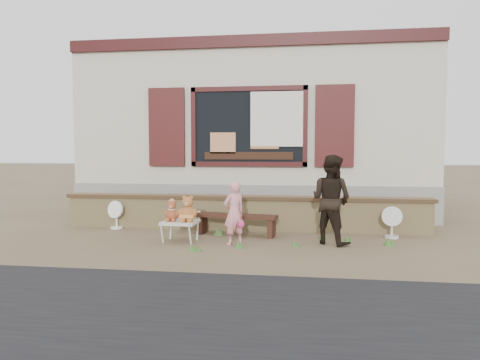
# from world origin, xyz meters

# --- Properties ---
(ground) EXTENTS (80.00, 80.00, 0.00)m
(ground) POSITION_xyz_m (0.00, 0.00, 0.00)
(ground) COLOR brown
(ground) RESTS_ON ground
(shopfront) EXTENTS (8.04, 5.13, 4.00)m
(shopfront) POSITION_xyz_m (0.00, 4.49, 2.00)
(shopfront) COLOR #B2A990
(shopfront) RESTS_ON ground
(brick_wall) EXTENTS (7.10, 0.36, 0.67)m
(brick_wall) POSITION_xyz_m (0.00, 1.00, 0.34)
(brick_wall) COLOR tan
(brick_wall) RESTS_ON ground
(bench) EXTENTS (1.53, 0.56, 0.38)m
(bench) POSITION_xyz_m (-0.05, 0.45, 0.28)
(bench) COLOR black
(bench) RESTS_ON ground
(folding_chair) EXTENTS (0.60, 0.53, 0.35)m
(folding_chair) POSITION_xyz_m (-0.91, -0.21, 0.32)
(folding_chair) COLOR beige
(folding_chair) RESTS_ON ground
(teddy_bear_left) EXTENTS (0.28, 0.24, 0.36)m
(teddy_bear_left) POSITION_xyz_m (-1.05, -0.20, 0.53)
(teddy_bear_left) COLOR brown
(teddy_bear_left) RESTS_ON folding_chair
(teddy_bear_right) EXTENTS (0.34, 0.30, 0.44)m
(teddy_bear_right) POSITION_xyz_m (-0.77, -0.21, 0.57)
(teddy_bear_right) COLOR brown
(teddy_bear_right) RESTS_ON folding_chair
(child) EXTENTS (0.45, 0.43, 1.04)m
(child) POSITION_xyz_m (0.02, -0.30, 0.52)
(child) COLOR pink
(child) RESTS_ON ground
(adult) EXTENTS (0.91, 0.87, 1.47)m
(adult) POSITION_xyz_m (1.60, -0.02, 0.74)
(adult) COLOR black
(adult) RESTS_ON ground
(fan_left) EXTENTS (0.36, 0.23, 0.56)m
(fan_left) POSITION_xyz_m (-2.49, 0.80, 0.28)
(fan_left) COLOR white
(fan_left) RESTS_ON ground
(fan_right) EXTENTS (0.36, 0.24, 0.56)m
(fan_right) POSITION_xyz_m (2.71, 0.59, 0.28)
(fan_right) COLOR silver
(fan_right) RESTS_ON ground
(grass_tufts) EXTENTS (3.22, 1.48, 0.14)m
(grass_tufts) POSITION_xyz_m (0.76, -0.06, 0.06)
(grass_tufts) COLOR #3B6327
(grass_tufts) RESTS_ON ground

